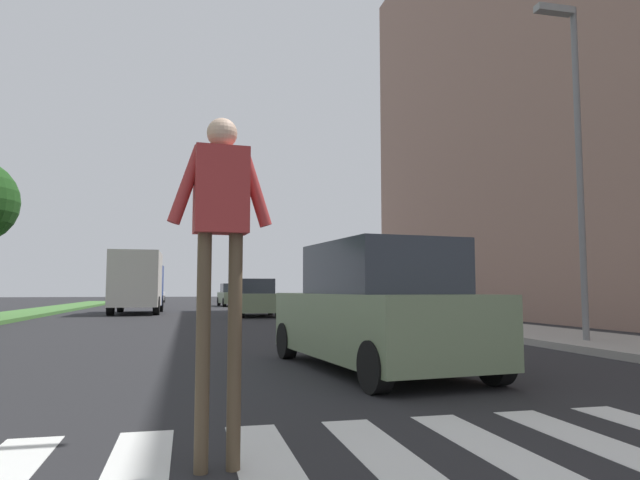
{
  "coord_description": "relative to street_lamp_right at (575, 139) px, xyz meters",
  "views": [
    {
      "loc": [
        -0.58,
        4.17,
        1.25
      ],
      "look_at": [
        2.7,
        18.23,
        2.51
      ],
      "focal_mm": 31.74,
      "sensor_mm": 36.0,
      "label": 1
    }
  ],
  "objects": [
    {
      "name": "ground_plane",
      "position": [
        -7.77,
        15.08,
        -4.59
      ],
      "size": [
        140.0,
        140.0,
        0.0
      ],
      "primitive_type": "plane",
      "color": "#262628"
    },
    {
      "name": "crosswalk",
      "position": [
        -7.77,
        -6.53,
        -4.59
      ],
      "size": [
        7.65,
        2.2,
        0.01
      ],
      "color": "silver",
      "rests_on": "ground_plane"
    },
    {
      "name": "sidewalk_right",
      "position": [
        0.6,
        13.08,
        -4.52
      ],
      "size": [
        3.0,
        64.0,
        0.15
      ],
      "primitive_type": "cube",
      "color": "#9E9991",
      "rests_on": "ground_plane"
    },
    {
      "name": "street_lamp_right",
      "position": [
        0.0,
        0.0,
        0.0
      ],
      "size": [
        1.02,
        0.24,
        7.5
      ],
      "color": "slate",
      "rests_on": "sidewalk_right"
    },
    {
      "name": "pedestrian_performer",
      "position": [
        -8.13,
        -6.68,
        -2.93
      ],
      "size": [
        0.75,
        0.27,
        2.49
      ],
      "color": "brown",
      "rests_on": "ground_plane"
    },
    {
      "name": "suv_crossing",
      "position": [
        -5.49,
        -2.31,
        -3.66
      ],
      "size": [
        2.47,
        4.8,
        1.97
      ],
      "color": "gray",
      "rests_on": "ground_plane"
    },
    {
      "name": "sedan_midblock",
      "position": [
        -5.19,
        15.69,
        -3.8
      ],
      "size": [
        1.96,
        4.36,
        1.73
      ],
      "color": "gray",
      "rests_on": "ground_plane"
    },
    {
      "name": "sedan_distant",
      "position": [
        -5.11,
        31.49,
        -3.82
      ],
      "size": [
        2.1,
        4.49,
        1.66
      ],
      "color": "gray",
      "rests_on": "ground_plane"
    },
    {
      "name": "sedan_far_horizon",
      "position": [
        -11.43,
        42.44,
        -3.81
      ],
      "size": [
        2.06,
        4.58,
        1.68
      ],
      "color": "silver",
      "rests_on": "ground_plane"
    },
    {
      "name": "truck_box_delivery",
      "position": [
        -10.86,
        19.75,
        -2.96
      ],
      "size": [
        2.4,
        6.2,
        3.1
      ],
      "color": "navy",
      "rests_on": "ground_plane"
    }
  ]
}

